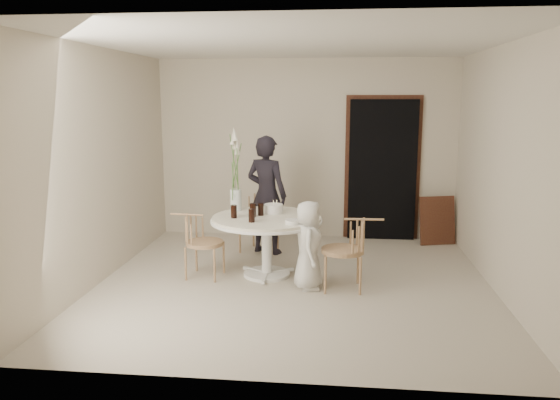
# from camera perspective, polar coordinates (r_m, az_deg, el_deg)

# --- Properties ---
(ground) EXTENTS (4.50, 4.50, 0.00)m
(ground) POSITION_cam_1_polar(r_m,az_deg,el_deg) (6.42, 1.45, -8.69)
(ground) COLOR #BBAEA0
(ground) RESTS_ON ground
(room_shell) EXTENTS (4.50, 4.50, 4.50)m
(room_shell) POSITION_cam_1_polar(r_m,az_deg,el_deg) (6.08, 1.53, 5.88)
(room_shell) COLOR silver
(room_shell) RESTS_ON ground
(doorway) EXTENTS (1.00, 0.10, 2.10)m
(doorway) POSITION_cam_1_polar(r_m,az_deg,el_deg) (8.32, 10.65, 3.06)
(doorway) COLOR black
(doorway) RESTS_ON ground
(door_trim) EXTENTS (1.12, 0.03, 2.22)m
(door_trim) POSITION_cam_1_polar(r_m,az_deg,el_deg) (8.36, 10.64, 3.51)
(door_trim) COLOR #55341D
(door_trim) RESTS_ON ground
(table) EXTENTS (1.33, 1.33, 0.73)m
(table) POSITION_cam_1_polar(r_m,az_deg,el_deg) (6.52, -1.41, -2.73)
(table) COLOR white
(table) RESTS_ON ground
(picture_frame) EXTENTS (0.56, 0.30, 0.71)m
(picture_frame) POSITION_cam_1_polar(r_m,az_deg,el_deg) (8.31, 16.12, -2.07)
(picture_frame) COLOR #55341D
(picture_frame) RESTS_ON ground
(chair_far) EXTENTS (0.58, 0.60, 0.85)m
(chair_far) POSITION_cam_1_polar(r_m,az_deg,el_deg) (7.67, -1.80, -1.19)
(chair_far) COLOR tan
(chair_far) RESTS_ON ground
(chair_right) EXTENTS (0.51, 0.47, 0.83)m
(chair_right) POSITION_cam_1_polar(r_m,az_deg,el_deg) (6.13, 7.66, -4.48)
(chair_right) COLOR tan
(chair_right) RESTS_ON ground
(chair_left) EXTENTS (0.49, 0.46, 0.77)m
(chair_left) POSITION_cam_1_polar(r_m,az_deg,el_deg) (6.60, -8.79, -3.72)
(chair_left) COLOR tan
(chair_left) RESTS_ON ground
(girl) EXTENTS (0.70, 0.58, 1.63)m
(girl) POSITION_cam_1_polar(r_m,az_deg,el_deg) (7.47, -1.41, 0.54)
(girl) COLOR black
(girl) RESTS_ON ground
(boy) EXTENTS (0.35, 0.51, 1.01)m
(boy) POSITION_cam_1_polar(r_m,az_deg,el_deg) (6.12, 2.98, -4.75)
(boy) COLOR silver
(boy) RESTS_ON ground
(birthday_cake) EXTENTS (0.23, 0.23, 0.16)m
(birthday_cake) POSITION_cam_1_polar(r_m,az_deg,el_deg) (6.69, -0.68, -0.90)
(birthday_cake) COLOR white
(birthday_cake) RESTS_ON table
(cola_tumbler_a) EXTENTS (0.10, 0.10, 0.16)m
(cola_tumbler_a) POSITION_cam_1_polar(r_m,az_deg,el_deg) (6.48, -2.86, -1.07)
(cola_tumbler_a) COLOR black
(cola_tumbler_a) RESTS_ON table
(cola_tumbler_b) EXTENTS (0.08, 0.08, 0.15)m
(cola_tumbler_b) POSITION_cam_1_polar(r_m,az_deg,el_deg) (6.20, -2.98, -1.63)
(cola_tumbler_b) COLOR black
(cola_tumbler_b) RESTS_ON table
(cola_tumbler_c) EXTENTS (0.09, 0.09, 0.15)m
(cola_tumbler_c) POSITION_cam_1_polar(r_m,az_deg,el_deg) (6.43, -4.85, -1.21)
(cola_tumbler_c) COLOR black
(cola_tumbler_c) RESTS_ON table
(cola_tumbler_d) EXTENTS (0.08, 0.08, 0.15)m
(cola_tumbler_d) POSITION_cam_1_polar(r_m,az_deg,el_deg) (6.55, -2.03, -0.97)
(cola_tumbler_d) COLOR black
(cola_tumbler_d) RESTS_ON table
(plate_stack) EXTENTS (0.24, 0.24, 0.05)m
(plate_stack) POSITION_cam_1_polar(r_m,az_deg,el_deg) (6.13, 1.38, -2.29)
(plate_stack) COLOR silver
(plate_stack) RESTS_ON table
(flower_vase) EXTENTS (0.14, 0.14, 1.04)m
(flower_vase) POSITION_cam_1_polar(r_m,az_deg,el_deg) (6.82, -4.67, 2.26)
(flower_vase) COLOR silver
(flower_vase) RESTS_ON table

